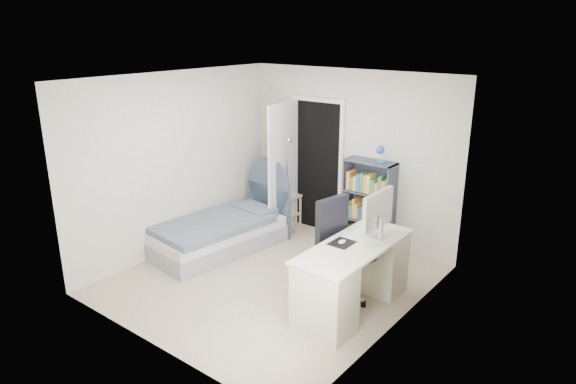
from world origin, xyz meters
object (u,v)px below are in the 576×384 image
Objects in this scene: bed at (224,231)px; floor_lamp at (288,195)px; bookcase at (369,208)px; desk at (354,274)px; nightstand at (285,202)px; office_chair at (340,244)px.

floor_lamp reaches higher than bed.
floor_lamp is 1.26m from bookcase.
floor_lamp is 2.34m from desk.
nightstand is at bearing 134.70° from floor_lamp.
nightstand is 1.51m from bookcase.
office_chair is (-0.30, 0.18, 0.22)m from desk.
desk is at bearing -33.41° from floor_lamp.
nightstand is at bearing 144.90° from desk.
desk reaches higher than bed.
nightstand is 2.71m from desk.
bed is 1.34× the size of bookcase.
desk is (1.95, -1.29, -0.19)m from floor_lamp.
desk is (0.73, -1.60, -0.17)m from bookcase.
nightstand is 0.39× the size of bookcase.
bookcase is 1.29× the size of office_chair.
floor_lamp is 0.94× the size of desk.
bookcase is (1.49, 0.04, 0.21)m from nightstand.
office_chair is (1.92, -1.38, 0.26)m from nightstand.
floor_lamp is 1.29× the size of office_chair.
nightstand is 0.39× the size of floor_lamp.
desk is at bearing -35.10° from nightstand.
bed is 3.47× the size of nightstand.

